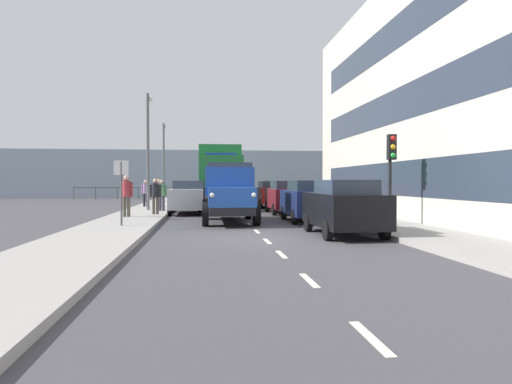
{
  "coord_description": "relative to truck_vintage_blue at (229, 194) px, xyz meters",
  "views": [
    {
      "loc": [
        1.76,
        13.31,
        1.66
      ],
      "look_at": [
        -0.79,
        -8.81,
        1.17
      ],
      "focal_mm": 31.74,
      "sensor_mm": 36.0,
      "label": 1
    }
  ],
  "objects": [
    {
      "name": "sea_horizon",
      "position": [
        -0.74,
        -29.66,
        1.32
      ],
      "size": [
        80.0,
        0.8,
        5.0
      ],
      "primitive_type": "cube",
      "color": "#8C9EAD",
      "rests_on": "ground_plane"
    },
    {
      "name": "sidewalk_right",
      "position": [
        4.07,
        -5.47,
        -1.1
      ],
      "size": [
        2.62,
        42.38,
        0.15
      ],
      "primitive_type": "cube",
      "color": "#9E9993",
      "rests_on": "ground_plane"
    },
    {
      "name": "car_teal_oppositeside_2",
      "position": [
        1.81,
        -18.06,
        -0.28
      ],
      "size": [
        1.98,
        4.19,
        1.72
      ],
      "color": "#1E6670",
      "rests_on": "ground_plane"
    },
    {
      "name": "car_maroon_kerbside_2",
      "position": [
        -3.29,
        -5.03,
        -0.28
      ],
      "size": [
        1.85,
        3.96,
        1.72
      ],
      "color": "maroon",
      "rests_on": "ground_plane"
    },
    {
      "name": "car_silver_oppositeside_0",
      "position": [
        1.81,
        -5.6,
        -0.28
      ],
      "size": [
        1.98,
        4.45,
        1.72
      ],
      "color": "#B7BABF",
      "rests_on": "ground_plane"
    },
    {
      "name": "pedestrian_with_bag",
      "position": [
        4.59,
        -10.08,
        -0.07
      ],
      "size": [
        0.53,
        0.34,
        1.63
      ],
      "color": "black",
      "rests_on": "sidewalk_right"
    },
    {
      "name": "pedestrian_in_dark_coat",
      "position": [
        3.29,
        -3.32,
        -0.05
      ],
      "size": [
        0.53,
        0.34,
        1.67
      ],
      "color": "#4C473D",
      "rests_on": "sidewalk_right"
    },
    {
      "name": "pedestrian_couple_b",
      "position": [
        3.21,
        -5.63,
        -0.08
      ],
      "size": [
        0.53,
        0.34,
        1.62
      ],
      "color": "#383342",
      "rests_on": "sidewalk_right"
    },
    {
      "name": "sidewalk_left",
      "position": [
        -5.54,
        -5.47,
        -1.1
      ],
      "size": [
        2.62,
        42.38,
        0.15
      ],
      "primitive_type": "cube",
      "color": "#9E9993",
      "rests_on": "ground_plane"
    },
    {
      "name": "lamp_post_promenade",
      "position": [
        4.03,
        -6.85,
        2.74
      ],
      "size": [
        0.32,
        1.14,
        6.3
      ],
      "color": "#59595B",
      "rests_on": "sidewalk_right"
    },
    {
      "name": "truck_vintage_blue",
      "position": [
        0.0,
        0.0,
        0.0
      ],
      "size": [
        2.17,
        5.64,
        2.43
      ],
      "color": "black",
      "rests_on": "ground_plane"
    },
    {
      "name": "road_centreline_markings",
      "position": [
        -0.74,
        -4.92,
        -1.17
      ],
      "size": [
        0.12,
        37.9,
        0.01
      ],
      "color": "silver",
      "rests_on": "ground_plane"
    },
    {
      "name": "lorry_cargo_green",
      "position": [
        0.07,
        -10.03,
        0.9
      ],
      "size": [
        2.58,
        8.2,
        3.87
      ],
      "color": "#1E7033",
      "rests_on": "ground_plane"
    },
    {
      "name": "seawall_railing",
      "position": [
        -0.74,
        -26.06,
        -0.26
      ],
      "size": [
        28.08,
        0.08,
        1.2
      ],
      "color": "#4C5156",
      "rests_on": "ground_plane"
    },
    {
      "name": "traffic_light_near",
      "position": [
        -5.62,
        2.84,
        1.29
      ],
      "size": [
        0.28,
        0.41,
        3.2
      ],
      "color": "black",
      "rests_on": "sidewalk_left"
    },
    {
      "name": "pedestrian_by_lamp",
      "position": [
        4.36,
        -1.8,
        0.04
      ],
      "size": [
        0.53,
        0.34,
        1.8
      ],
      "color": "#4C473D",
      "rests_on": "sidewalk_right"
    },
    {
      "name": "building_terrace",
      "position": [
        -9.86,
        2.34,
        4.04
      ],
      "size": [
        6.05,
        26.97,
        10.45
      ],
      "color": "beige",
      "rests_on": "ground_plane"
    },
    {
      "name": "car_red_kerbside_3",
      "position": [
        -3.29,
        -10.78,
        -0.28
      ],
      "size": [
        1.77,
        4.18,
        1.72
      ],
      "color": "#B21E1E",
      "rests_on": "ground_plane"
    },
    {
      "name": "ground_plane",
      "position": [
        -0.74,
        -5.47,
        -1.18
      ],
      "size": [
        80.0,
        80.0,
        0.0
      ],
      "primitive_type": "plane",
      "color": "#423F44"
    },
    {
      "name": "pedestrian_couple_a",
      "position": [
        3.61,
        -8.2,
        -0.05
      ],
      "size": [
        0.53,
        0.34,
        1.67
      ],
      "color": "#383342",
      "rests_on": "sidewalk_right"
    },
    {
      "name": "car_white_oppositeside_1",
      "position": [
        1.81,
        -12.27,
        -0.28
      ],
      "size": [
        1.93,
        3.96,
        1.72
      ],
      "color": "white",
      "rests_on": "ground_plane"
    },
    {
      "name": "street_sign",
      "position": [
        3.86,
        2.28,
        0.5
      ],
      "size": [
        0.5,
        0.07,
        2.25
      ],
      "color": "#4C4C4C",
      "rests_on": "sidewalk_right"
    },
    {
      "name": "car_navy_kerbside_1",
      "position": [
        -3.29,
        -0.12,
        -0.29
      ],
      "size": [
        1.8,
        3.82,
        1.72
      ],
      "color": "navy",
      "rests_on": "ground_plane"
    },
    {
      "name": "car_black_kerbside_near",
      "position": [
        -3.29,
        4.73,
        -0.28
      ],
      "size": [
        1.85,
        3.85,
        1.72
      ],
      "color": "black",
      "rests_on": "ground_plane"
    },
    {
      "name": "lamp_post_far",
      "position": [
        4.21,
        -18.55,
        2.7
      ],
      "size": [
        0.32,
        1.14,
        6.22
      ],
      "color": "#59595B",
      "rests_on": "sidewalk_right"
    }
  ]
}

